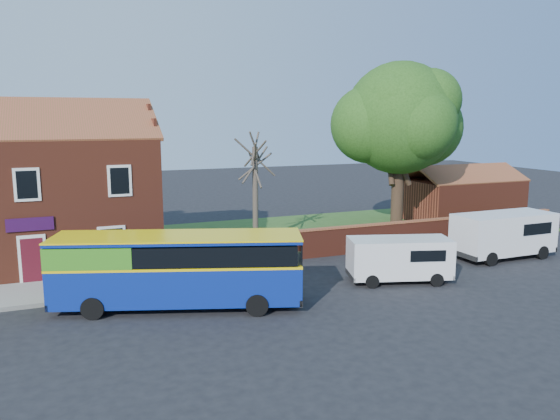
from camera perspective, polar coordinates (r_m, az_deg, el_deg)
name	(u,v)px	position (r m, az deg, el deg)	size (l,w,h in m)	color
ground	(228,318)	(21.35, -5.50, -11.13)	(120.00, 120.00, 0.00)	black
pavement	(33,294)	(26.05, -24.39, -7.97)	(18.00, 3.50, 0.12)	gray
kerb	(31,306)	(24.38, -24.54, -9.14)	(18.00, 0.15, 0.14)	slate
grass_strip	(355,228)	(37.92, 7.81, -1.91)	(26.00, 12.00, 0.04)	#426B28
shop_building	(32,199)	(30.97, -24.49, 1.08)	(12.30, 8.13, 10.50)	maroon
boundary_wall	(406,234)	(32.81, 13.06, -2.47)	(22.00, 0.38, 1.60)	maroon
outbuilding	(461,198)	(42.80, 18.38, 1.17)	(8.20, 5.06, 4.17)	maroon
bus	(170,267)	(22.24, -11.38, -5.84)	(10.03, 5.48, 2.97)	navy
van_near	(400,258)	(25.96, 12.39, -4.89)	(5.00, 3.15, 2.05)	white
van_far	(504,233)	(31.94, 22.33, -2.25)	(5.60, 2.36, 2.45)	white
large_tree	(399,122)	(36.66, 12.36, 8.99)	(9.12, 7.21, 11.12)	black
bare_tree	(255,190)	(32.45, -2.60, 2.07)	(2.40, 2.86, 6.40)	#4C4238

